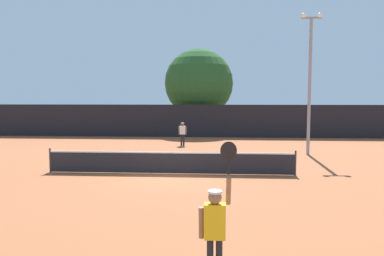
% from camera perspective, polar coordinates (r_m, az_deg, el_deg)
% --- Properties ---
extents(ground_plane, '(120.00, 120.00, 0.00)m').
position_cam_1_polar(ground_plane, '(16.28, -3.38, -7.05)').
color(ground_plane, '#9E5633').
extents(tennis_net, '(10.82, 0.08, 1.07)m').
position_cam_1_polar(tennis_net, '(16.18, -3.39, -5.27)').
color(tennis_net, '#232328').
rests_on(tennis_net, ground).
extents(perimeter_fence, '(38.04, 0.12, 2.69)m').
position_cam_1_polar(perimeter_fence, '(30.60, 0.00, 1.10)').
color(perimeter_fence, black).
rests_on(perimeter_fence, ground).
extents(player_serving, '(0.68, 0.40, 2.57)m').
position_cam_1_polar(player_serving, '(6.76, 3.62, -14.31)').
color(player_serving, yellow).
rests_on(player_serving, ground).
extents(player_receiving, '(0.57, 0.23, 1.57)m').
position_cam_1_polar(player_receiving, '(25.29, -1.47, -0.58)').
color(player_receiving, white).
rests_on(player_receiving, ground).
extents(tennis_ball, '(0.07, 0.07, 0.07)m').
position_cam_1_polar(tennis_ball, '(18.75, -1.61, -5.34)').
color(tennis_ball, '#CCE033').
rests_on(tennis_ball, ground).
extents(light_pole, '(1.18, 0.28, 8.04)m').
position_cam_1_polar(light_pole, '(22.28, 17.71, 7.80)').
color(light_pole, gray).
rests_on(light_pole, ground).
extents(large_tree, '(6.28, 6.28, 7.73)m').
position_cam_1_polar(large_tree, '(34.22, 1.05, 6.91)').
color(large_tree, brown).
rests_on(large_tree, ground).
extents(parked_car_near, '(2.34, 4.38, 1.69)m').
position_cam_1_polar(parked_car_near, '(39.43, -4.40, 1.11)').
color(parked_car_near, '#B7B7BC').
rests_on(parked_car_near, ground).
extents(parked_car_mid, '(2.15, 4.31, 1.69)m').
position_cam_1_polar(parked_car_mid, '(39.12, 2.93, 1.09)').
color(parked_car_mid, red).
rests_on(parked_car_mid, ground).
extents(parked_car_far, '(2.19, 4.32, 1.69)m').
position_cam_1_polar(parked_car_far, '(38.45, 15.94, 0.84)').
color(parked_car_far, navy).
rests_on(parked_car_far, ground).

